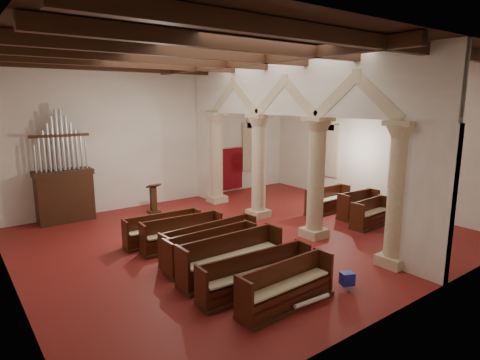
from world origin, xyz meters
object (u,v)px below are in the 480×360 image
(aisle_pew_0, at_px, (371,217))
(nave_pew_0, at_px, (287,292))
(processional_banner, at_px, (255,178))
(pipe_organ, at_px, (64,186))
(lectern, at_px, (154,201))

(aisle_pew_0, bearing_deg, nave_pew_0, -163.20)
(processional_banner, xyz_separation_m, aisle_pew_0, (0.09, -6.75, -0.42))
(pipe_organ, bearing_deg, processional_banner, -4.43)
(pipe_organ, distance_m, lectern, 3.44)
(aisle_pew_0, bearing_deg, pipe_organ, 136.33)
(nave_pew_0, bearing_deg, aisle_pew_0, 18.45)
(aisle_pew_0, bearing_deg, lectern, 127.66)
(pipe_organ, xyz_separation_m, lectern, (3.18, -0.98, -0.85))
(nave_pew_0, relative_size, aisle_pew_0, 1.36)
(lectern, bearing_deg, processional_banner, 3.85)
(pipe_organ, bearing_deg, lectern, -17.13)
(pipe_organ, relative_size, lectern, 3.48)
(pipe_organ, xyz_separation_m, aisle_pew_0, (8.86, -7.43, -1.03))
(pipe_organ, height_order, nave_pew_0, pipe_organ)
(lectern, relative_size, nave_pew_0, 0.49)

